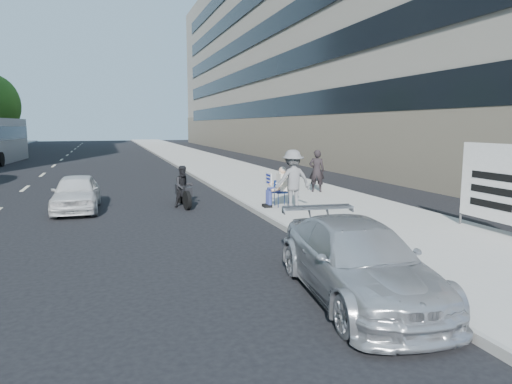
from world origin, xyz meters
name	(u,v)px	position (x,y,z in m)	size (l,w,h in m)	color
ground	(269,266)	(0.00, 0.00, 0.00)	(160.00, 160.00, 0.00)	black
near_sidewalk	(222,168)	(4.00, 20.00, 0.07)	(5.00, 120.00, 0.15)	#9B9891
near_building	(324,48)	(17.00, 32.00, 10.00)	(14.00, 70.00, 20.00)	gray
seated_protester	(278,185)	(2.29, 5.51, 0.87)	(0.83, 1.12, 1.31)	navy
jogger	(293,180)	(2.52, 4.84, 1.09)	(1.22, 0.70, 1.89)	slate
pedestrian_woman	(317,171)	(4.94, 8.15, 0.99)	(0.61, 0.40, 1.68)	black
protest_banner	(510,185)	(5.99, -0.04, 1.40)	(0.08, 3.06, 2.20)	#4C4C4C
parked_sedan	(357,261)	(0.80, -2.00, 0.61)	(1.72, 4.22, 1.23)	#ADB0B5
white_sedan_near	(76,193)	(-3.99, 7.64, 0.60)	(1.41, 3.50, 1.19)	silver
motorcycle	(184,189)	(-0.52, 7.23, 0.64)	(0.76, 2.05, 1.42)	black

